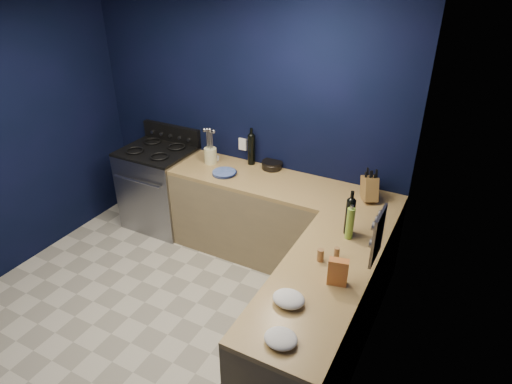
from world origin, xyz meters
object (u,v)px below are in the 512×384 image
Objects in this scene: knife_block at (369,188)px; gas_range at (160,188)px; plate_stack at (224,173)px; crouton_bag at (338,272)px; utensil_crock at (210,156)px.

gas_range is at bearing 153.86° from knife_block.
plate_stack is 1.20× the size of crouton_bag.
gas_range is 5.50× the size of utensil_crock.
knife_block reaches higher than utensil_crock.
utensil_crock is at bearing 133.21° from crouton_bag.
plate_stack is at bearing 132.81° from crouton_bag.
crouton_bag is at bearing -34.11° from utensil_crock.
crouton_bag is (1.82, -1.23, 0.02)m from utensil_crock.
crouton_bag reaches higher than plate_stack.
knife_block reaches higher than crouton_bag.
plate_stack is at bearing -4.84° from gas_range.
plate_stack is 1.42× the size of utensil_crock.
gas_range is 4.64× the size of crouton_bag.
gas_range is 3.86× the size of plate_stack.
utensil_crock is at bearing 148.29° from plate_stack.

